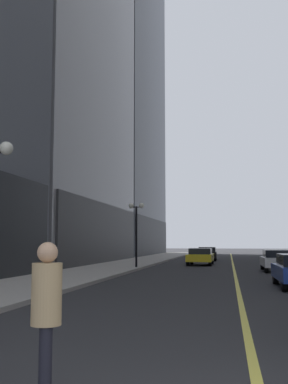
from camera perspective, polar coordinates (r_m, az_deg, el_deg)
name	(u,v)px	position (r m, az deg, el deg)	size (l,w,h in m)	color
ground_plane	(233,265)	(38.44, 10.85, -8.73)	(200.00, 200.00, 0.00)	#2D2D30
sidewalk_left	(132,263)	(39.25, -1.43, -8.68)	(4.50, 78.00, 0.15)	#ADA8A0
lane_centre_stripe	(233,265)	(38.44, 10.85, -8.73)	(0.16, 70.00, 0.01)	#E5D64C
car_white	(277,260)	(30.22, 16.01, -7.96)	(1.82, 4.53, 1.32)	silver
car_yellow	(200,256)	(37.29, 6.94, -7.77)	(1.99, 4.41, 1.32)	yellow
car_black	(207,253)	(46.41, 7.76, -7.44)	(1.87, 4.48, 1.32)	black
pedestrian_in_tan_trench	(46,309)	(5.45, -11.87, -13.81)	(0.45, 0.45, 1.79)	black
street_lamp_left_far	(136,220)	(31.33, -0.94, -3.49)	(1.06, 0.36, 4.43)	black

